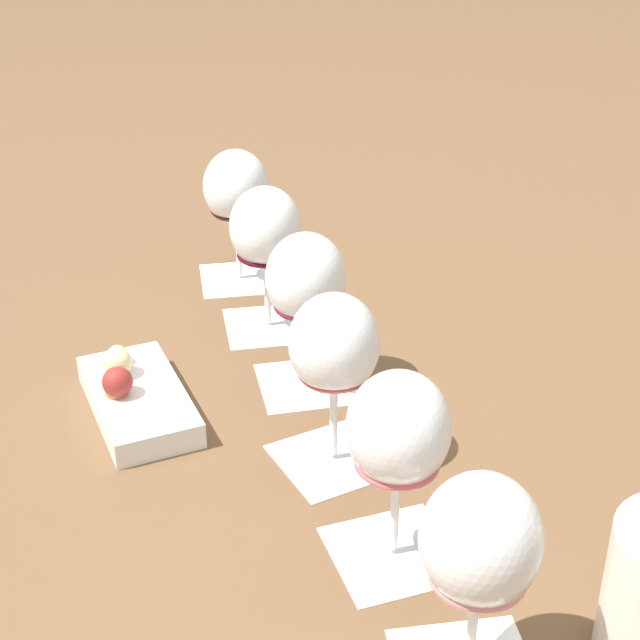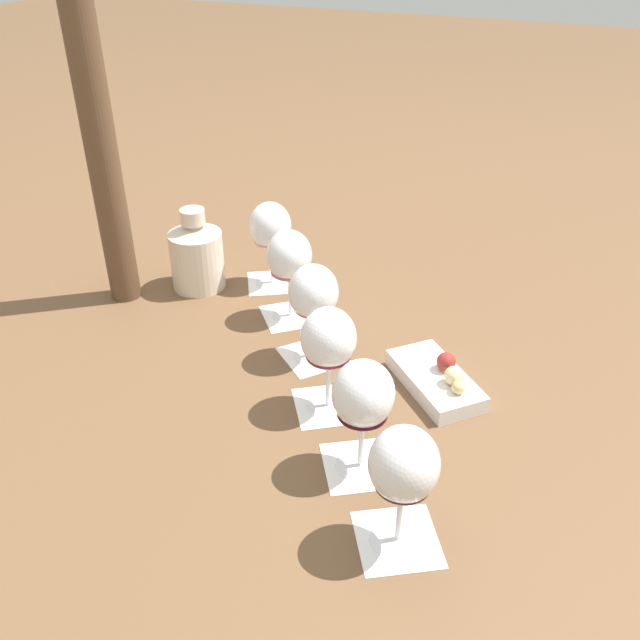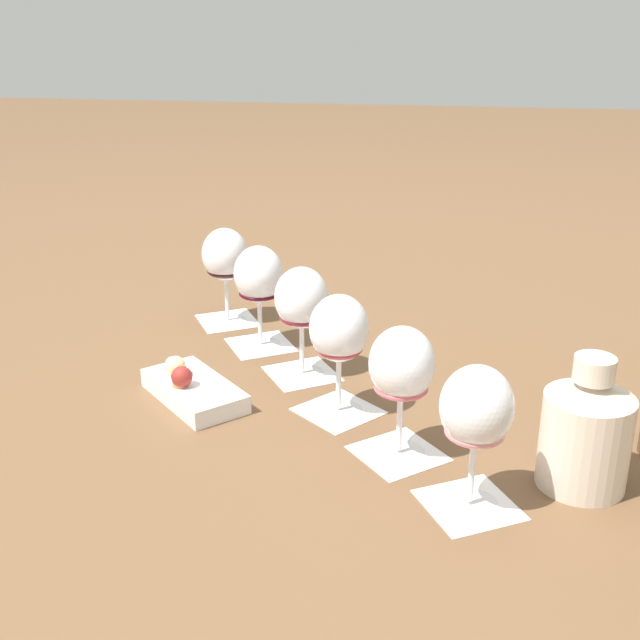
# 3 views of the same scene
# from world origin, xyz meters

# --- Properties ---
(ground_plane) EXTENTS (8.00, 8.00, 0.00)m
(ground_plane) POSITION_xyz_m (0.00, 0.00, 0.00)
(ground_plane) COLOR brown
(tasting_card_0) EXTENTS (0.14, 0.14, 0.00)m
(tasting_card_0) POSITION_xyz_m (-0.22, 0.27, 0.00)
(tasting_card_0) COLOR white
(tasting_card_0) RESTS_ON ground_plane
(tasting_card_1) EXTENTS (0.14, 0.14, 0.00)m
(tasting_card_1) POSITION_xyz_m (-0.13, 0.16, 0.00)
(tasting_card_1) COLOR white
(tasting_card_1) RESTS_ON ground_plane
(tasting_card_2) EXTENTS (0.14, 0.14, 0.00)m
(tasting_card_2) POSITION_xyz_m (-0.04, 0.06, 0.00)
(tasting_card_2) COLOR white
(tasting_card_2) RESTS_ON ground_plane
(tasting_card_3) EXTENTS (0.14, 0.14, 0.00)m
(tasting_card_3) POSITION_xyz_m (0.04, -0.05, 0.00)
(tasting_card_3) COLOR white
(tasting_card_3) RESTS_ON ground_plane
(tasting_card_4) EXTENTS (0.14, 0.14, 0.00)m
(tasting_card_4) POSITION_xyz_m (0.13, -0.16, 0.00)
(tasting_card_4) COLOR white
(tasting_card_4) RESTS_ON ground_plane
(tasting_card_5) EXTENTS (0.14, 0.14, 0.00)m
(tasting_card_5) POSITION_xyz_m (0.22, -0.26, 0.00)
(tasting_card_5) COLOR white
(tasting_card_5) RESTS_ON ground_plane
(wine_glass_0) EXTENTS (0.08, 0.08, 0.17)m
(wine_glass_0) POSITION_xyz_m (-0.22, 0.27, 0.12)
(wine_glass_0) COLOR white
(wine_glass_0) RESTS_ON tasting_card_0
(wine_glass_1) EXTENTS (0.08, 0.08, 0.17)m
(wine_glass_1) POSITION_xyz_m (-0.13, 0.16, 0.12)
(wine_glass_1) COLOR white
(wine_glass_1) RESTS_ON tasting_card_1
(wine_glass_2) EXTENTS (0.08, 0.08, 0.17)m
(wine_glass_2) POSITION_xyz_m (-0.04, 0.06, 0.12)
(wine_glass_2) COLOR white
(wine_glass_2) RESTS_ON tasting_card_2
(wine_glass_3) EXTENTS (0.08, 0.08, 0.17)m
(wine_glass_3) POSITION_xyz_m (0.04, -0.05, 0.12)
(wine_glass_3) COLOR white
(wine_glass_3) RESTS_ON tasting_card_3
(wine_glass_4) EXTENTS (0.08, 0.08, 0.17)m
(wine_glass_4) POSITION_xyz_m (0.13, -0.16, 0.12)
(wine_glass_4) COLOR white
(wine_glass_4) RESTS_ON tasting_card_4
(wine_glass_5) EXTENTS (0.08, 0.08, 0.17)m
(wine_glass_5) POSITION_xyz_m (0.22, -0.26, 0.12)
(wine_glass_5) COLOR white
(wine_glass_5) RESTS_ON tasting_card_5
(ceramic_vase) EXTENTS (0.11, 0.11, 0.17)m
(ceramic_vase) POSITION_xyz_m (-0.35, 0.20, 0.07)
(ceramic_vase) COLOR beige
(ceramic_vase) RESTS_ON ground_plane
(snack_dish) EXTENTS (0.19, 0.19, 0.06)m
(snack_dish) POSITION_xyz_m (0.18, 0.06, 0.02)
(snack_dish) COLOR white
(snack_dish) RESTS_ON ground_plane
(umbrella_pole) EXTENTS (0.06, 0.06, 0.86)m
(umbrella_pole) POSITION_xyz_m (-0.46, 0.10, 0.43)
(umbrella_pole) COLOR brown
(umbrella_pole) RESTS_ON ground_plane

